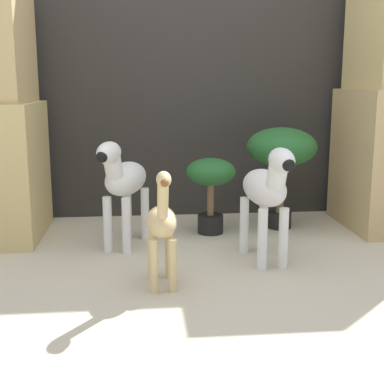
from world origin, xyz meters
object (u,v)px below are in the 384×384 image
(zebra_right, at_px, (267,190))
(potted_palm_back, at_px, (282,151))
(potted_palm_front, at_px, (211,181))
(giraffe_figurine, at_px, (162,225))
(zebra_left, at_px, (123,180))

(zebra_right, height_order, potted_palm_back, potted_palm_back)
(potted_palm_front, xyz_separation_m, potted_palm_back, (0.45, 0.08, 0.16))
(zebra_right, relative_size, potted_palm_front, 1.32)
(giraffe_figurine, relative_size, potted_palm_back, 0.87)
(potted_palm_front, bearing_deg, giraffe_figurine, -111.29)
(zebra_left, relative_size, potted_palm_front, 1.32)
(giraffe_figurine, height_order, potted_palm_back, potted_palm_back)
(zebra_left, distance_m, giraffe_figurine, 0.64)
(giraffe_figurine, distance_m, potted_palm_front, 0.91)
(giraffe_figurine, xyz_separation_m, potted_palm_front, (0.33, 0.84, 0.04))
(giraffe_figurine, bearing_deg, potted_palm_front, 68.71)
(zebra_right, height_order, potted_palm_front, zebra_right)
(giraffe_figurine, bearing_deg, zebra_left, 106.78)
(zebra_right, height_order, giraffe_figurine, zebra_right)
(potted_palm_back, bearing_deg, giraffe_figurine, -130.16)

